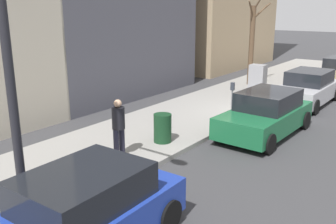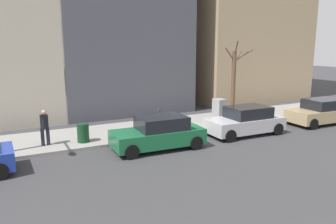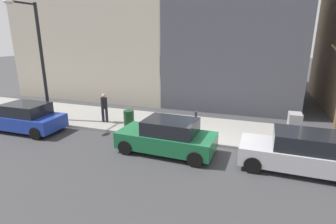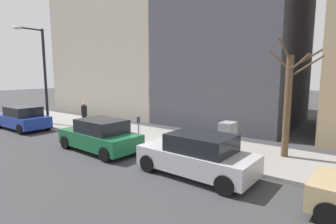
# 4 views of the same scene
# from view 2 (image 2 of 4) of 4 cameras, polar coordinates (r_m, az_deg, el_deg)

# --- Properties ---
(ground_plane) EXTENTS (120.00, 120.00, 0.00)m
(ground_plane) POSITION_cam_2_polar(r_m,az_deg,el_deg) (17.08, 1.43, -4.48)
(ground_plane) COLOR #38383A
(sidewalk) EXTENTS (4.00, 36.00, 0.15)m
(sidewalk) POSITION_cam_2_polar(r_m,az_deg,el_deg) (18.78, -1.48, -2.77)
(sidewalk) COLOR gray
(sidewalk) RESTS_ON ground
(parked_car_tan) EXTENTS (2.07, 4.27, 1.52)m
(parked_car_tan) POSITION_cam_2_polar(r_m,az_deg,el_deg) (22.03, 25.14, 0.02)
(parked_car_tan) COLOR tan
(parked_car_tan) RESTS_ON ground
(parked_car_silver) EXTENTS (2.01, 4.24, 1.52)m
(parked_car_silver) POSITION_cam_2_polar(r_m,az_deg,el_deg) (18.00, 13.33, -1.54)
(parked_car_silver) COLOR #B7B7BC
(parked_car_silver) RESTS_ON ground
(parked_car_green) EXTENTS (2.06, 4.27, 1.52)m
(parked_car_green) POSITION_cam_2_polar(r_m,az_deg,el_deg) (15.10, -1.62, -3.72)
(parked_car_green) COLOR #196038
(parked_car_green) RESTS_ON ground
(parking_meter) EXTENTS (0.14, 0.10, 1.35)m
(parking_meter) POSITION_cam_2_polar(r_m,az_deg,el_deg) (16.90, -1.52, -1.23)
(parking_meter) COLOR slate
(parking_meter) RESTS_ON sidewalk
(utility_box) EXTENTS (0.83, 0.61, 1.43)m
(utility_box) POSITION_cam_2_polar(r_m,az_deg,el_deg) (19.85, 8.91, 0.16)
(utility_box) COLOR #A8A399
(utility_box) RESTS_ON sidewalk
(bare_tree) EXTENTS (1.44, 1.97, 4.89)m
(bare_tree) POSITION_cam_2_polar(r_m,az_deg,el_deg) (21.85, 11.38, 5.36)
(bare_tree) COLOR brown
(bare_tree) RESTS_ON sidewalk
(trash_bin) EXTENTS (0.56, 0.56, 0.90)m
(trash_bin) POSITION_cam_2_polar(r_m,az_deg,el_deg) (16.20, -14.57, -3.54)
(trash_bin) COLOR #14381E
(trash_bin) RESTS_ON sidewalk
(pedestrian_near_meter) EXTENTS (0.36, 0.40, 1.66)m
(pedestrian_near_meter) POSITION_cam_2_polar(r_m,az_deg,el_deg) (16.08, -20.71, -2.24)
(pedestrian_near_meter) COLOR #1E1E2D
(pedestrian_near_meter) RESTS_ON sidewalk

